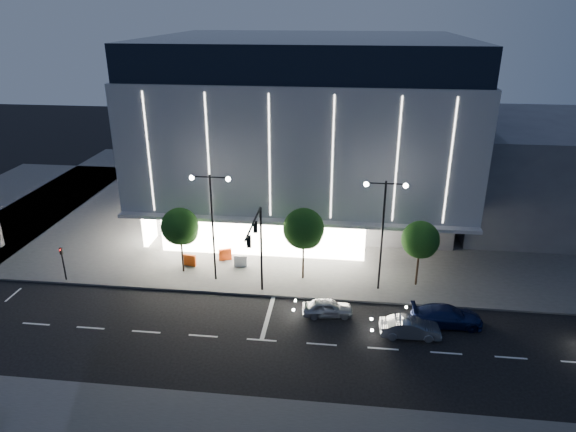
# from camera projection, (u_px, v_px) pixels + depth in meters

# --- Properties ---
(ground) EXTENTS (160.00, 160.00, 0.00)m
(ground) POSITION_uv_depth(u_px,v_px,m) (237.00, 325.00, 35.77)
(ground) COLOR black
(ground) RESTS_ON ground
(sidewalk_museum) EXTENTS (70.00, 40.00, 0.15)m
(sidewalk_museum) POSITION_uv_depth(u_px,v_px,m) (325.00, 205.00, 57.26)
(sidewalk_museum) COLOR #474747
(sidewalk_museum) RESTS_ON ground
(museum) EXTENTS (30.00, 25.80, 18.00)m
(museum) POSITION_uv_depth(u_px,v_px,m) (307.00, 126.00, 52.44)
(museum) COLOR #4C4C51
(museum) RESTS_ON ground
(annex_building) EXTENTS (16.00, 20.00, 10.00)m
(annex_building) POSITION_uv_depth(u_px,v_px,m) (529.00, 169.00, 53.14)
(annex_building) COLOR #4C4C51
(annex_building) RESTS_ON ground
(traffic_mast) EXTENTS (0.33, 5.89, 7.07)m
(traffic_mast) POSITION_uv_depth(u_px,v_px,m) (258.00, 240.00, 36.82)
(traffic_mast) COLOR black
(traffic_mast) RESTS_ON ground
(street_lamp_west) EXTENTS (3.16, 0.36, 9.00)m
(street_lamp_west) POSITION_uv_depth(u_px,v_px,m) (212.00, 212.00, 39.35)
(street_lamp_west) COLOR black
(street_lamp_west) RESTS_ON ground
(street_lamp_east) EXTENTS (3.16, 0.36, 9.00)m
(street_lamp_east) POSITION_uv_depth(u_px,v_px,m) (383.00, 220.00, 37.95)
(street_lamp_east) COLOR black
(street_lamp_east) RESTS_ON ground
(ped_signal_far) EXTENTS (0.22, 0.24, 3.00)m
(ped_signal_far) POSITION_uv_depth(u_px,v_px,m) (63.00, 260.00, 40.80)
(ped_signal_far) COLOR black
(ped_signal_far) RESTS_ON ground
(tree_left) EXTENTS (3.02, 3.02, 5.72)m
(tree_left) POSITION_uv_depth(u_px,v_px,m) (180.00, 228.00, 41.34)
(tree_left) COLOR black
(tree_left) RESTS_ON ground
(tree_mid) EXTENTS (3.25, 3.25, 6.15)m
(tree_mid) POSITION_uv_depth(u_px,v_px,m) (304.00, 231.00, 40.15)
(tree_mid) COLOR black
(tree_mid) RESTS_ON ground
(tree_right) EXTENTS (2.91, 2.91, 5.51)m
(tree_right) POSITION_uv_depth(u_px,v_px,m) (421.00, 242.00, 39.35)
(tree_right) COLOR black
(tree_right) RESTS_ON ground
(car_lead) EXTENTS (3.79, 1.90, 1.24)m
(car_lead) POSITION_uv_depth(u_px,v_px,m) (327.00, 308.00, 36.70)
(car_lead) COLOR #AEB0B6
(car_lead) RESTS_ON ground
(car_second) EXTENTS (4.08, 1.55, 1.33)m
(car_second) POSITION_uv_depth(u_px,v_px,m) (410.00, 328.00, 34.33)
(car_second) COLOR gray
(car_second) RESTS_ON ground
(car_third) EXTENTS (4.97, 2.24, 1.42)m
(car_third) POSITION_uv_depth(u_px,v_px,m) (447.00, 316.00, 35.57)
(car_third) COLOR #141F4E
(car_third) RESTS_ON ground
(barrier_a) EXTENTS (1.13, 0.46, 1.00)m
(barrier_a) POSITION_uv_depth(u_px,v_px,m) (190.00, 260.00, 43.51)
(barrier_a) COLOR #C93C0B
(barrier_a) RESTS_ON sidewalk_museum
(barrier_c) EXTENTS (1.11, 0.64, 1.00)m
(barrier_c) POSITION_uv_depth(u_px,v_px,m) (225.00, 254.00, 44.52)
(barrier_c) COLOR #F03F0D
(barrier_c) RESTS_ON sidewalk_museum
(barrier_d) EXTENTS (1.12, 0.33, 1.00)m
(barrier_d) POSITION_uv_depth(u_px,v_px,m) (241.00, 261.00, 43.38)
(barrier_d) COLOR white
(barrier_d) RESTS_ON sidewalk_museum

